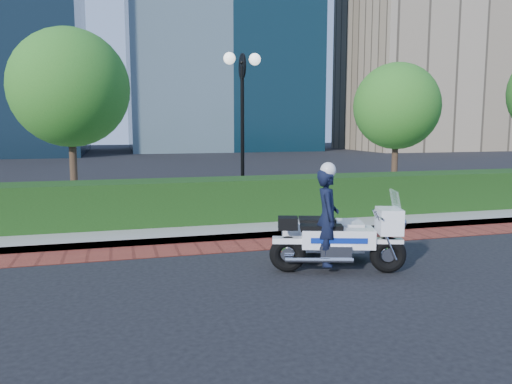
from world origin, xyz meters
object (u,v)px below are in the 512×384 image
object	(u,v)px
tree_b	(70,88)
tree_c	(397,106)
lamppost	(242,106)
police_motorcycle	(330,231)

from	to	relation	value
tree_b	tree_c	world-z (taller)	tree_b
lamppost	tree_b	xyz separation A→B (m)	(-4.50, 1.30, 0.48)
lamppost	tree_c	world-z (taller)	tree_c
lamppost	police_motorcycle	xyz separation A→B (m)	(0.14, -5.60, -2.33)
tree_b	lamppost	bearing A→B (deg)	-16.11
tree_b	tree_c	distance (m)	10.01
police_motorcycle	lamppost	bearing A→B (deg)	108.54
tree_b	police_motorcycle	distance (m)	8.77
lamppost	tree_c	xyz separation A→B (m)	(5.50, 1.30, 0.09)
lamppost	police_motorcycle	world-z (taller)	lamppost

